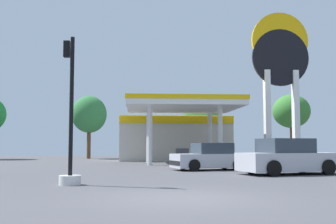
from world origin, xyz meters
TOP-DOWN VIEW (x-y plane):
  - ground_plane at (0.00, 0.00)m, footprint 90.00×90.00m
  - gas_station at (2.06, 25.09)m, footprint 9.44×13.56m
  - station_pole_sign at (9.15, 18.37)m, footprint 4.16×0.56m
  - car_1 at (5.73, 8.09)m, footprint 4.89×2.97m
  - car_3 at (2.75, 11.65)m, footprint 4.34×2.66m
  - traffic_signal_0 at (-3.43, 3.71)m, footprint 0.73×0.73m
  - tree_1 at (-6.03, 31.17)m, footprint 3.48×3.48m
  - tree_2 at (5.20, 30.00)m, footprint 3.75×3.75m
  - tree_3 at (14.68, 30.94)m, footprint 3.83×3.83m

SIDE VIEW (x-z plane):
  - ground_plane at x=0.00m, z-range 0.00..0.00m
  - car_3 at x=2.75m, z-range -0.07..1.38m
  - car_1 at x=5.73m, z-range -0.08..1.56m
  - traffic_signal_0 at x=-3.43m, z-range -1.05..3.98m
  - gas_station at x=2.06m, z-range -0.05..4.57m
  - tree_1 at x=-6.03m, z-range 1.26..7.54m
  - tree_2 at x=5.20m, z-range 1.45..7.47m
  - tree_3 at x=14.68m, z-range 1.53..8.09m
  - station_pole_sign at x=9.15m, z-range 1.43..12.44m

